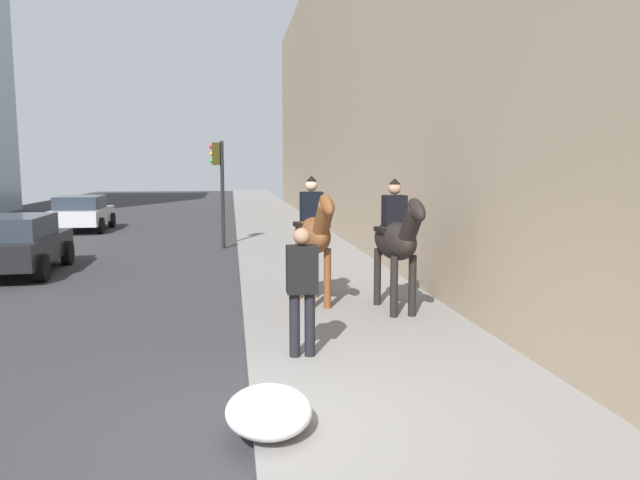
{
  "coord_description": "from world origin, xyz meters",
  "views": [
    {
      "loc": [
        -5.48,
        0.16,
        2.59
      ],
      "look_at": [
        4.0,
        -1.27,
        1.4
      ],
      "focal_mm": 32.92,
      "sensor_mm": 36.0,
      "label": 1
    }
  ],
  "objects_px": {
    "mounted_horse_near": "(313,233)",
    "mounted_horse_far": "(396,238)",
    "pedestrian_greeting": "(302,283)",
    "car_near_lane": "(82,212)",
    "traffic_light_near_curb": "(219,176)",
    "car_mid_lane": "(14,243)"
  },
  "relations": [
    {
      "from": "mounted_horse_near",
      "to": "mounted_horse_far",
      "type": "xyz_separation_m",
      "value": [
        -0.74,
        -1.33,
        -0.03
      ]
    },
    {
      "from": "car_near_lane",
      "to": "traffic_light_near_curb",
      "type": "xyz_separation_m",
      "value": [
        -6.14,
        -5.67,
        1.54
      ]
    },
    {
      "from": "mounted_horse_near",
      "to": "traffic_light_near_curb",
      "type": "bearing_deg",
      "value": -174.29
    },
    {
      "from": "pedestrian_greeting",
      "to": "mounted_horse_near",
      "type": "bearing_deg",
      "value": -10.41
    },
    {
      "from": "mounted_horse_near",
      "to": "mounted_horse_far",
      "type": "relative_size",
      "value": 1.02
    },
    {
      "from": "mounted_horse_near",
      "to": "pedestrian_greeting",
      "type": "bearing_deg",
      "value": -17.05
    },
    {
      "from": "mounted_horse_far",
      "to": "pedestrian_greeting",
      "type": "bearing_deg",
      "value": -44.37
    },
    {
      "from": "mounted_horse_far",
      "to": "pedestrian_greeting",
      "type": "distance_m",
      "value": 2.89
    },
    {
      "from": "mounted_horse_near",
      "to": "traffic_light_near_curb",
      "type": "height_order",
      "value": "traffic_light_near_curb"
    },
    {
      "from": "mounted_horse_far",
      "to": "pedestrian_greeting",
      "type": "height_order",
      "value": "mounted_horse_far"
    },
    {
      "from": "mounted_horse_near",
      "to": "car_near_lane",
      "type": "distance_m",
      "value": 16.48
    },
    {
      "from": "pedestrian_greeting",
      "to": "traffic_light_near_curb",
      "type": "bearing_deg",
      "value": 6.63
    },
    {
      "from": "mounted_horse_near",
      "to": "mounted_horse_far",
      "type": "distance_m",
      "value": 1.52
    },
    {
      "from": "pedestrian_greeting",
      "to": "traffic_light_near_curb",
      "type": "xyz_separation_m",
      "value": [
        11.45,
        1.26,
        1.21
      ]
    },
    {
      "from": "car_mid_lane",
      "to": "traffic_light_near_curb",
      "type": "height_order",
      "value": "traffic_light_near_curb"
    },
    {
      "from": "mounted_horse_near",
      "to": "car_near_lane",
      "type": "relative_size",
      "value": 0.59
    },
    {
      "from": "mounted_horse_near",
      "to": "car_near_lane",
      "type": "height_order",
      "value": "mounted_horse_near"
    },
    {
      "from": "car_mid_lane",
      "to": "mounted_horse_far",
      "type": "bearing_deg",
      "value": -125.89
    },
    {
      "from": "pedestrian_greeting",
      "to": "car_near_lane",
      "type": "relative_size",
      "value": 0.43
    },
    {
      "from": "traffic_light_near_curb",
      "to": "mounted_horse_near",
      "type": "bearing_deg",
      "value": -168.01
    },
    {
      "from": "pedestrian_greeting",
      "to": "mounted_horse_far",
      "type": "bearing_deg",
      "value": -40.54
    },
    {
      "from": "car_mid_lane",
      "to": "traffic_light_near_curb",
      "type": "xyz_separation_m",
      "value": [
        3.85,
        -4.87,
        1.54
      ]
    }
  ]
}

